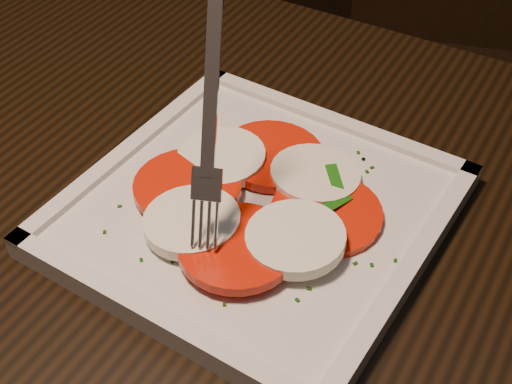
% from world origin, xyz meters
% --- Properties ---
extents(table, '(1.27, 0.91, 0.75)m').
position_xyz_m(table, '(0.14, 0.01, 0.65)').
color(table, black).
rests_on(table, ground).
extents(chair, '(0.49, 0.49, 0.93)m').
position_xyz_m(chair, '(0.17, 0.82, 0.53)').
color(chair, black).
rests_on(chair, ground).
extents(plate, '(0.32, 0.32, 0.01)m').
position_xyz_m(plate, '(0.11, 0.07, 0.76)').
color(plate, silver).
rests_on(plate, table).
extents(caprese_salad, '(0.22, 0.21, 0.02)m').
position_xyz_m(caprese_salad, '(0.11, 0.07, 0.77)').
color(caprese_salad, red).
rests_on(caprese_salad, plate).
extents(fork, '(0.06, 0.09, 0.18)m').
position_xyz_m(fork, '(0.09, 0.05, 0.87)').
color(fork, white).
rests_on(fork, caprese_salad).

